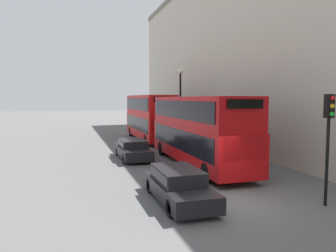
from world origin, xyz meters
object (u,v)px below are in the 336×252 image
bus_leading (198,128)px  traffic_light (329,126)px  bus_second_in_queue (149,116)px  car_hatchback (133,149)px  pedestrian (166,129)px  car_dark_sedan (178,184)px

bus_leading → traffic_light: bearing=-77.5°
bus_second_in_queue → traffic_light: bus_second_in_queue is taller
bus_leading → bus_second_in_queue: size_ratio=1.04×
traffic_light → car_hatchback: bearing=114.0°
bus_second_in_queue → pedestrian: bus_second_in_queue is taller
bus_leading → car_dark_sedan: bearing=-118.0°
car_hatchback → pedestrian: bearing=64.2°
car_hatchback → traffic_light: size_ratio=1.11×
bus_leading → pedestrian: (2.68, 15.92, -1.54)m
bus_leading → bus_second_in_queue: bus_second_in_queue is taller
bus_second_in_queue → car_dark_sedan: 19.51m
bus_second_in_queue → traffic_light: size_ratio=2.53×
bus_second_in_queue → car_hatchback: bearing=-109.9°
bus_leading → traffic_light: size_ratio=2.64×
bus_second_in_queue → bus_leading: bearing=-90.0°
bus_leading → car_dark_sedan: (-3.40, -6.40, -1.62)m
car_dark_sedan → car_hatchback: car_dark_sedan is taller
traffic_light → bus_second_in_queue: bearing=95.1°
car_hatchback → pedestrian: pedestrian is taller
traffic_light → pedestrian: bearing=88.1°
car_dark_sedan → bus_leading: bearing=62.0°
car_hatchback → car_dark_sedan: bearing=-90.0°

